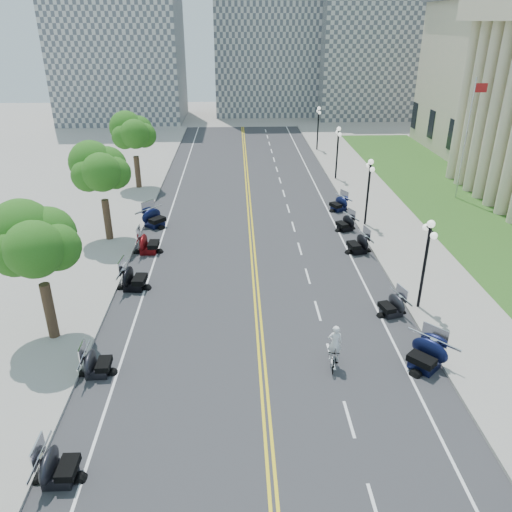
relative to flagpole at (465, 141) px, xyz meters
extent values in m
plane|color=gray|center=(-18.00, -22.00, -5.00)|extent=(160.00, 160.00, 0.00)
cube|color=#333335|center=(-18.00, -12.00, -5.00)|extent=(16.00, 90.00, 0.01)
cube|color=yellow|center=(-18.12, -12.00, -4.99)|extent=(0.12, 90.00, 0.00)
cube|color=yellow|center=(-17.88, -12.00, -4.99)|extent=(0.12, 90.00, 0.00)
cube|color=white|center=(-11.60, -12.00, -4.99)|extent=(0.12, 90.00, 0.00)
cube|color=white|center=(-24.40, -12.00, -4.99)|extent=(0.12, 90.00, 0.00)
cube|color=white|center=(-14.80, -30.00, -4.99)|extent=(0.12, 2.00, 0.00)
cube|color=white|center=(-14.80, -26.00, -4.99)|extent=(0.12, 2.00, 0.00)
cube|color=white|center=(-14.80, -22.00, -4.99)|extent=(0.12, 2.00, 0.00)
cube|color=white|center=(-14.80, -18.00, -4.99)|extent=(0.12, 2.00, 0.00)
cube|color=white|center=(-14.80, -14.00, -4.99)|extent=(0.12, 2.00, 0.00)
cube|color=white|center=(-14.80, -10.00, -4.99)|extent=(0.12, 2.00, 0.00)
cube|color=white|center=(-14.80, -6.00, -4.99)|extent=(0.12, 2.00, 0.00)
cube|color=white|center=(-14.80, -2.00, -4.99)|extent=(0.12, 2.00, 0.00)
cube|color=white|center=(-14.80, 2.00, -4.99)|extent=(0.12, 2.00, 0.00)
cube|color=white|center=(-14.80, 6.00, -4.99)|extent=(0.12, 2.00, 0.00)
cube|color=white|center=(-14.80, 10.00, -4.99)|extent=(0.12, 2.00, 0.00)
cube|color=white|center=(-14.80, 14.00, -4.99)|extent=(0.12, 2.00, 0.00)
cube|color=white|center=(-14.80, 18.00, -4.99)|extent=(0.12, 2.00, 0.00)
cube|color=white|center=(-14.80, 22.00, -4.99)|extent=(0.12, 2.00, 0.00)
cube|color=white|center=(-14.80, 26.00, -4.99)|extent=(0.12, 2.00, 0.00)
cube|color=white|center=(-14.80, 30.00, -4.99)|extent=(0.12, 2.00, 0.00)
cube|color=#9E9991|center=(-7.50, -12.00, -4.92)|extent=(5.00, 90.00, 0.15)
cube|color=#9E9991|center=(-28.50, -12.00, -4.92)|extent=(5.00, 90.00, 0.15)
cube|color=#356023|center=(-0.50, -4.00, -4.95)|extent=(9.00, 60.00, 0.10)
cube|color=gray|center=(-36.00, 40.00, 8.00)|extent=(18.00, 14.00, 26.00)
cube|color=gray|center=(-14.00, 46.00, 10.00)|extent=(16.00, 12.00, 30.00)
cube|color=gray|center=(4.00, 43.00, 6.00)|extent=(20.00, 14.00, 22.00)
imported|color=#A51414|center=(-14.83, -22.69, -4.48)|extent=(0.84, 1.79, 1.04)
imported|color=silver|center=(-14.83, -22.69, -3.08)|extent=(0.65, 0.42, 1.78)
camera|label=1|loc=(-19.02, -40.65, 9.04)|focal=35.00mm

